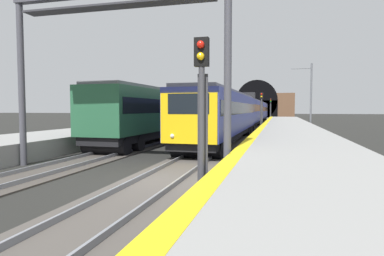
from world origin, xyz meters
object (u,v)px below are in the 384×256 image
at_px(train_adjacent_platform, 209,111).
at_px(catenary_mast_near, 311,95).
at_px(train_main_approaching, 248,112).
at_px(railway_signal_far, 271,106).
at_px(railway_signal_mid, 261,108).
at_px(railway_signal_near, 202,105).
at_px(overhead_signal_gantry, 115,31).

relative_size(train_adjacent_platform, catenary_mast_near, 6.90).
bearing_deg(train_adjacent_platform, catenary_mast_near, -87.96).
height_order(train_main_approaching, railway_signal_far, railway_signal_far).
bearing_deg(railway_signal_mid, railway_signal_near, 0.00).
bearing_deg(railway_signal_near, overhead_signal_gantry, -129.13).
bearing_deg(train_adjacent_platform, railway_signal_far, -8.67).
relative_size(train_adjacent_platform, overhead_signal_gantry, 5.91).
bearing_deg(overhead_signal_gantry, railway_signal_far, -3.52).
bearing_deg(railway_signal_far, railway_signal_near, 0.00).
bearing_deg(train_adjacent_platform, overhead_signal_gantry, -174.39).
xyz_separation_m(train_adjacent_platform, railway_signal_mid, (-2.85, -6.86, 0.36)).
bearing_deg(train_adjacent_platform, train_main_approaching, -76.77).
bearing_deg(overhead_signal_gantry, catenary_mast_near, -18.24).
bearing_deg(train_main_approaching, railway_signal_mid, 26.01).
distance_m(train_main_approaching, train_adjacent_platform, 5.11).
distance_m(train_main_approaching, railway_signal_near, 34.99).
distance_m(railway_signal_near, overhead_signal_gantry, 6.38).
bearing_deg(railway_signal_near, railway_signal_mid, -180.00).
bearing_deg(catenary_mast_near, overhead_signal_gantry, 161.76).
bearing_deg(railway_signal_near, train_main_approaching, -176.92).
bearing_deg(catenary_mast_near, railway_signal_near, 170.52).
distance_m(train_main_approaching, railway_signal_far, 39.67).
height_order(overhead_signal_gantry, catenary_mast_near, catenary_mast_near).
relative_size(railway_signal_near, railway_signal_mid, 0.99).
height_order(train_adjacent_platform, railway_signal_far, railway_signal_far).
bearing_deg(train_main_approaching, catenary_mast_near, 84.21).
bearing_deg(railway_signal_near, train_adjacent_platform, -168.53).
distance_m(railway_signal_near, catenary_mast_near, 34.60).
bearing_deg(railway_signal_near, catenary_mast_near, 170.52).
height_order(railway_signal_near, catenary_mast_near, catenary_mast_near).
xyz_separation_m(railway_signal_near, railway_signal_mid, (30.99, -0.00, 0.02)).
bearing_deg(train_main_approaching, train_adjacent_platform, -77.12).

